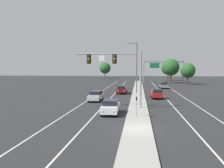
{
  "coord_description": "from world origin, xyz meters",
  "views": [
    {
      "loc": [
        0.05,
        -20.15,
        5.22
      ],
      "look_at": [
        -3.2,
        9.34,
        3.2
      ],
      "focal_mm": 38.89,
      "sensor_mm": 36.0,
      "label": 1
    }
  ],
  "objects": [
    {
      "name": "highway_sign_gantry",
      "position": [
        8.2,
        62.25,
        6.16
      ],
      "size": [
        13.28,
        0.42,
        7.5
      ],
      "color": "gray",
      "rests_on": "ground"
    },
    {
      "name": "car_receding_red",
      "position": [
        3.11,
        21.35,
        0.82
      ],
      "size": [
        1.91,
        4.51,
        1.58
      ],
      "color": "maroon",
      "rests_on": "ground"
    },
    {
      "name": "car_oncoming_darkred",
      "position": [
        -3.29,
        28.32,
        0.82
      ],
      "size": [
        1.93,
        4.51,
        1.58
      ],
      "color": "#5B0F14",
      "rests_on": "ground"
    },
    {
      "name": "car_receding_grey",
      "position": [
        6.2,
        41.03,
        0.82
      ],
      "size": [
        1.88,
        4.49,
        1.58
      ],
      "color": "slate",
      "rests_on": "ground"
    },
    {
      "name": "lane_stripe_receding_center",
      "position": [
        4.7,
        25.0,
        0.0
      ],
      "size": [
        0.14,
        100.0,
        0.01
      ],
      "primitive_type": "cube",
      "color": "silver",
      "rests_on": "ground"
    },
    {
      "name": "median_island",
      "position": [
        0.0,
        18.0,
        0.07
      ],
      "size": [
        2.4,
        110.0,
        0.15
      ],
      "primitive_type": "cube",
      "color": "#9E9B93",
      "rests_on": "ground"
    },
    {
      "name": "car_oncoming_silver",
      "position": [
        -6.57,
        16.92,
        0.82
      ],
      "size": [
        1.9,
        4.5,
        1.58
      ],
      "color": "#B7B7BC",
      "rests_on": "ground"
    },
    {
      "name": "car_oncoming_white",
      "position": [
        -3.08,
        6.7,
        0.82
      ],
      "size": [
        1.86,
        4.49,
        1.58
      ],
      "color": "silver",
      "rests_on": "ground"
    },
    {
      "name": "tree_far_right_a",
      "position": [
        11.57,
        77.61,
        4.9
      ],
      "size": [
        5.19,
        5.19,
        7.5
      ],
      "color": "#4C3823",
      "rests_on": "ground"
    },
    {
      "name": "tree_far_right_c",
      "position": [
        15.03,
        56.29,
        4.31
      ],
      "size": [
        4.56,
        4.56,
        6.6
      ],
      "color": "#4C3823",
      "rests_on": "ground"
    },
    {
      "name": "tree_far_left_c",
      "position": [
        -15.7,
        93.15,
        4.99
      ],
      "size": [
        5.28,
        5.28,
        7.63
      ],
      "color": "#4C3823",
      "rests_on": "ground"
    },
    {
      "name": "edge_stripe_left",
      "position": [
        -8.0,
        25.0,
        0.0
      ],
      "size": [
        0.14,
        100.0,
        0.01
      ],
      "primitive_type": "cube",
      "color": "silver",
      "rests_on": "ground"
    },
    {
      "name": "tree_far_right_b",
      "position": [
        10.66,
        62.16,
        5.34
      ],
      "size": [
        5.65,
        5.65,
        8.17
      ],
      "color": "#4C3823",
      "rests_on": "ground"
    },
    {
      "name": "edge_stripe_right",
      "position": [
        8.0,
        25.0,
        0.0
      ],
      "size": [
        0.14,
        100.0,
        0.01
      ],
      "primitive_type": "cube",
      "color": "silver",
      "rests_on": "ground"
    },
    {
      "name": "ground_plane",
      "position": [
        0.0,
        0.0,
        0.0
      ],
      "size": [
        260.0,
        260.0,
        0.0
      ],
      "primitive_type": "plane",
      "color": "#28282B"
    },
    {
      "name": "street_lamp_median",
      "position": [
        -0.56,
        28.16,
        5.79
      ],
      "size": [
        2.58,
        0.28,
        10.0
      ],
      "color": "#4C4C51",
      "rests_on": "median_island"
    },
    {
      "name": "lane_stripe_oncoming_center",
      "position": [
        -4.7,
        25.0,
        0.0
      ],
      "size": [
        0.14,
        100.0,
        0.01
      ],
      "primitive_type": "cube",
      "color": "silver",
      "rests_on": "ground"
    },
    {
      "name": "overhead_signal_mast",
      "position": [
        -2.41,
        10.37,
        5.38
      ],
      "size": [
        8.35,
        0.44,
        7.2
      ],
      "color": "gray",
      "rests_on": "median_island"
    },
    {
      "name": "median_sign_post",
      "position": [
        -0.15,
        4.87,
        1.59
      ],
      "size": [
        0.6,
        0.1,
        2.2
      ],
      "color": "gray",
      "rests_on": "median_island"
    }
  ]
}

